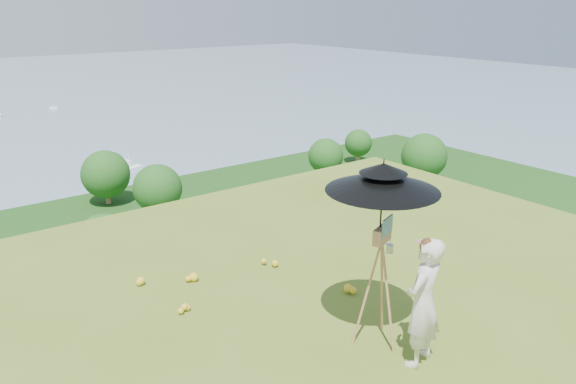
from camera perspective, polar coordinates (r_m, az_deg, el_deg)
ground at (r=6.80m, az=9.34°, el=-18.39°), size 14.00×14.00×0.00m
wildflowers at (r=6.90m, az=7.82°, el=-17.06°), size 10.00×10.50×0.12m
painter at (r=6.76m, az=13.56°, el=-10.86°), size 0.67×0.53×1.60m
field_easel at (r=7.01m, az=9.27°, el=-8.94°), size 0.83×0.83×1.70m
sun_umbrella at (r=6.61m, az=9.50°, el=-0.83°), size 1.59×1.59×0.99m
painter_cap at (r=6.42m, az=14.07°, el=-4.97°), size 0.23×0.26×0.10m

